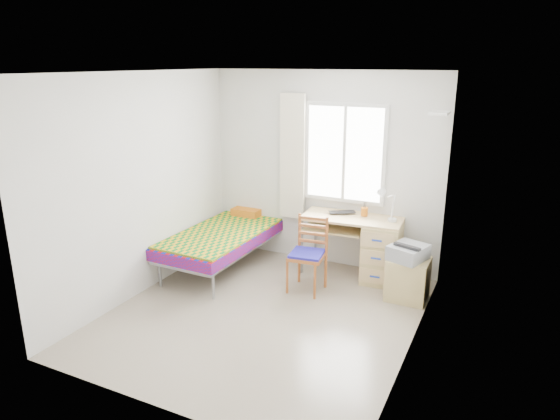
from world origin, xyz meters
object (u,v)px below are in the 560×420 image
object	(u,v)px
chair	(309,249)
printer	(408,252)
cabinet	(408,279)
bed	(228,234)
desk	(377,248)

from	to	relation	value
chair	printer	distance (m)	1.16
chair	cabinet	xyz separation A→B (m)	(1.15, 0.26, -0.27)
bed	printer	bearing A→B (deg)	1.13
chair	printer	size ratio (longest dim) A/B	1.82
bed	chair	world-z (taller)	chair
desk	cabinet	world-z (taller)	desk
cabinet	printer	world-z (taller)	printer
bed	cabinet	distance (m)	2.45
chair	cabinet	world-z (taller)	chair
desk	cabinet	distance (m)	0.65
printer	bed	bearing A→B (deg)	-162.19
cabinet	chair	bearing A→B (deg)	-167.03
desk	printer	bearing A→B (deg)	-44.70
desk	cabinet	size ratio (longest dim) A/B	2.59
desk	chair	bearing A→B (deg)	-139.89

